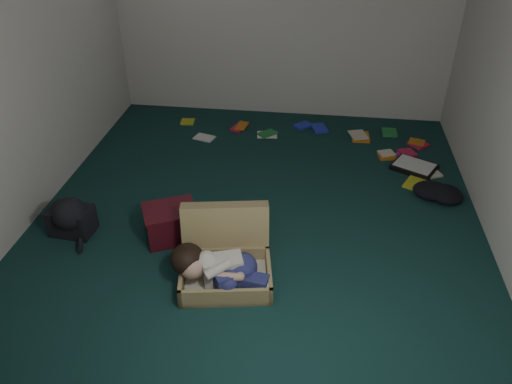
# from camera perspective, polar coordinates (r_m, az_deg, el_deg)

# --- Properties ---
(floor) EXTENTS (4.50, 4.50, 0.00)m
(floor) POSITION_cam_1_polar(r_m,az_deg,el_deg) (4.59, 0.25, -2.61)
(floor) COLOR #11302D
(floor) RESTS_ON ground
(wall_back) EXTENTS (4.50, 0.00, 4.50)m
(wall_back) POSITION_cam_1_polar(r_m,az_deg,el_deg) (6.10, 3.15, 20.23)
(wall_back) COLOR silver
(wall_back) RESTS_ON ground
(wall_front) EXTENTS (4.50, 0.00, 4.50)m
(wall_front) POSITION_cam_1_polar(r_m,az_deg,el_deg) (2.06, -7.81, -10.20)
(wall_front) COLOR silver
(wall_front) RESTS_ON ground
(wall_left) EXTENTS (0.00, 4.50, 4.50)m
(wall_left) POSITION_cam_1_polar(r_m,az_deg,el_deg) (4.64, -25.70, 12.68)
(wall_left) COLOR silver
(wall_left) RESTS_ON ground
(suitcase) EXTENTS (0.79, 0.78, 0.51)m
(suitcase) POSITION_cam_1_polar(r_m,az_deg,el_deg) (3.91, -3.49, -7.39)
(suitcase) COLOR #A18D59
(suitcase) RESTS_ON floor
(person) EXTENTS (0.76, 0.37, 0.31)m
(person) POSITION_cam_1_polar(r_m,az_deg,el_deg) (3.75, -4.27, -8.65)
(person) COLOR beige
(person) RESTS_ON suitcase
(maroon_bin) EXTENTS (0.53, 0.49, 0.30)m
(maroon_bin) POSITION_cam_1_polar(r_m,az_deg,el_deg) (4.30, -9.72, -3.52)
(maroon_bin) COLOR #490E18
(maroon_bin) RESTS_ON floor
(backpack) EXTENTS (0.47, 0.39, 0.27)m
(backpack) POSITION_cam_1_polar(r_m,az_deg,el_deg) (4.59, -20.34, -2.96)
(backpack) COLOR black
(backpack) RESTS_ON floor
(clothing_pile) EXTENTS (0.58, 0.53, 0.15)m
(clothing_pile) POSITION_cam_1_polar(r_m,az_deg,el_deg) (5.08, 20.39, 0.01)
(clothing_pile) COLOR black
(clothing_pile) RESTS_ON floor
(paper_tray) EXTENTS (0.53, 0.48, 0.06)m
(paper_tray) POSITION_cam_1_polar(r_m,az_deg,el_deg) (5.50, 17.62, 2.76)
(paper_tray) COLOR black
(paper_tray) RESTS_ON floor
(book_scatter) EXTENTS (3.01, 1.56, 0.02)m
(book_scatter) POSITION_cam_1_polar(r_m,az_deg,el_deg) (5.78, 9.11, 5.34)
(book_scatter) COLOR gold
(book_scatter) RESTS_ON floor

